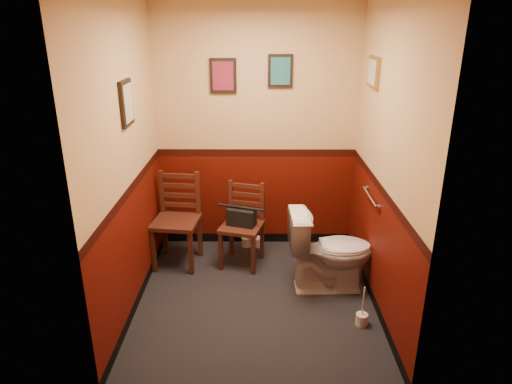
# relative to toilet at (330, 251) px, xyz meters

# --- Properties ---
(floor) EXTENTS (2.20, 2.40, 0.00)m
(floor) POSITION_rel_toilet_xyz_m (-0.72, -0.22, -0.40)
(floor) COLOR black
(floor) RESTS_ON ground
(wall_back) EXTENTS (2.20, 0.00, 2.70)m
(wall_back) POSITION_rel_toilet_xyz_m (-0.72, 0.98, 0.95)
(wall_back) COLOR #480C05
(wall_back) RESTS_ON ground
(wall_front) EXTENTS (2.20, 0.00, 2.70)m
(wall_front) POSITION_rel_toilet_xyz_m (-0.72, -1.42, 0.95)
(wall_front) COLOR #480C05
(wall_front) RESTS_ON ground
(wall_left) EXTENTS (0.00, 2.40, 2.70)m
(wall_left) POSITION_rel_toilet_xyz_m (-1.82, -0.22, 0.95)
(wall_left) COLOR #480C05
(wall_left) RESTS_ON ground
(wall_right) EXTENTS (0.00, 2.40, 2.70)m
(wall_right) POSITION_rel_toilet_xyz_m (0.38, -0.22, 0.95)
(wall_right) COLOR #480C05
(wall_right) RESTS_ON ground
(grab_bar) EXTENTS (0.05, 0.56, 0.06)m
(grab_bar) POSITION_rel_toilet_xyz_m (0.35, 0.03, 0.55)
(grab_bar) COLOR silver
(grab_bar) RESTS_ON wall_right
(framed_print_back_a) EXTENTS (0.28, 0.04, 0.36)m
(framed_print_back_a) POSITION_rel_toilet_xyz_m (-1.07, 0.96, 1.55)
(framed_print_back_a) COLOR black
(framed_print_back_a) RESTS_ON wall_back
(framed_print_back_b) EXTENTS (0.26, 0.04, 0.34)m
(framed_print_back_b) POSITION_rel_toilet_xyz_m (-0.47, 0.96, 1.60)
(framed_print_back_b) COLOR black
(framed_print_back_b) RESTS_ON wall_back
(framed_print_left) EXTENTS (0.04, 0.30, 0.38)m
(framed_print_left) POSITION_rel_toilet_xyz_m (-1.80, -0.12, 1.45)
(framed_print_left) COLOR black
(framed_print_left) RESTS_ON wall_left
(framed_print_right) EXTENTS (0.04, 0.34, 0.28)m
(framed_print_right) POSITION_rel_toilet_xyz_m (0.36, 0.38, 1.65)
(framed_print_right) COLOR olive
(framed_print_right) RESTS_ON wall_right
(toilet) EXTENTS (0.84, 0.50, 0.80)m
(toilet) POSITION_rel_toilet_xyz_m (0.00, 0.00, 0.00)
(toilet) COLOR white
(toilet) RESTS_ON floor
(toilet_brush) EXTENTS (0.11, 0.11, 0.38)m
(toilet_brush) POSITION_rel_toilet_xyz_m (0.21, -0.60, -0.34)
(toilet_brush) COLOR silver
(toilet_brush) RESTS_ON floor
(chair_left) EXTENTS (0.52, 0.52, 1.00)m
(chair_left) POSITION_rel_toilet_xyz_m (-1.56, 0.51, 0.10)
(chair_left) COLOR #472015
(chair_left) RESTS_ON floor
(chair_right) EXTENTS (0.51, 0.51, 0.89)m
(chair_right) POSITION_rel_toilet_xyz_m (-0.86, 0.50, 0.04)
(chair_right) COLOR #472015
(chair_right) RESTS_ON floor
(handbag) EXTENTS (0.32, 0.23, 0.21)m
(handbag) POSITION_rel_toilet_xyz_m (-0.87, 0.46, 0.16)
(handbag) COLOR black
(handbag) RESTS_ON chair_right
(tp_stack) EXTENTS (0.25, 0.13, 0.21)m
(tp_stack) POSITION_rel_toilet_xyz_m (-0.77, 0.87, -0.31)
(tp_stack) COLOR silver
(tp_stack) RESTS_ON floor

